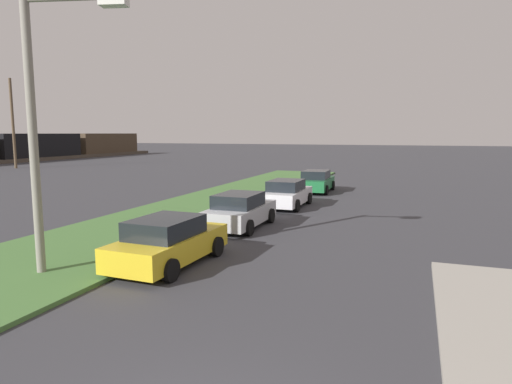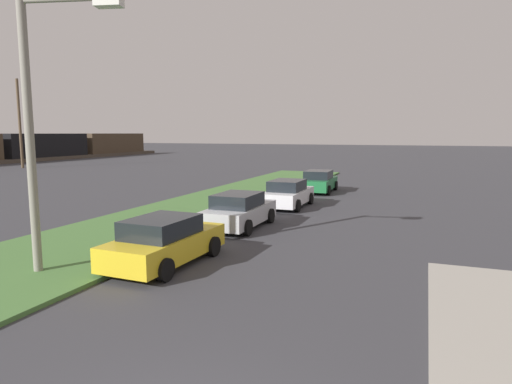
% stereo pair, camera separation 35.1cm
% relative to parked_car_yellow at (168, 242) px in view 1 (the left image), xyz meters
% --- Properties ---
extents(grass_median, '(60.00, 6.00, 0.12)m').
position_rel_parked_car_yellow_xyz_m(grass_median, '(2.55, 3.73, -0.66)').
color(grass_median, '#477238').
rests_on(grass_median, ground).
extents(parked_car_yellow, '(4.36, 2.14, 1.47)m').
position_rel_parked_car_yellow_xyz_m(parked_car_yellow, '(0.00, 0.00, 0.00)').
color(parked_car_yellow, gold).
rests_on(parked_car_yellow, ground).
extents(parked_car_silver, '(4.30, 2.02, 1.47)m').
position_rel_parked_car_yellow_xyz_m(parked_car_silver, '(5.70, -0.00, 0.00)').
color(parked_car_silver, '#B2B5BA').
rests_on(parked_car_silver, ground).
extents(parked_car_white, '(4.30, 2.03, 1.47)m').
position_rel_parked_car_yellow_xyz_m(parked_car_white, '(11.45, -0.38, 0.00)').
color(parked_car_white, silver).
rests_on(parked_car_white, ground).
extents(parked_car_green, '(4.35, 2.11, 1.47)m').
position_rel_parked_car_yellow_xyz_m(parked_car_green, '(18.05, -0.55, 0.00)').
color(parked_car_green, '#1E6B38').
rests_on(parked_car_green, ground).
extents(streetlight, '(0.97, 2.83, 7.50)m').
position_rel_parked_car_yellow_xyz_m(streetlight, '(-2.03, 2.45, 3.67)').
color(streetlight, gray).
rests_on(streetlight, ground).
extents(distant_utility_pole, '(0.30, 0.30, 10.00)m').
position_rel_parked_car_yellow_xyz_m(distant_utility_pole, '(26.50, 35.88, 4.28)').
color(distant_utility_pole, brown).
rests_on(distant_utility_pole, ground).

